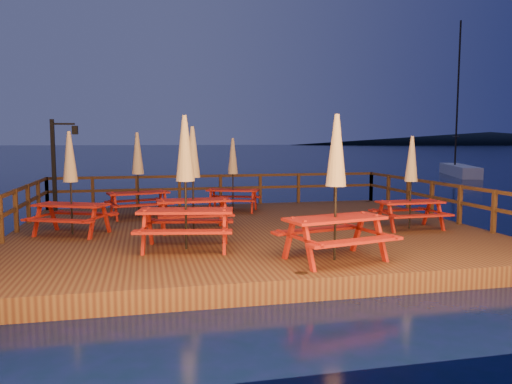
% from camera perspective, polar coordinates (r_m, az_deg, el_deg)
% --- Properties ---
extents(ground, '(500.00, 500.00, 0.00)m').
position_cam_1_polar(ground, '(13.36, -0.92, -5.82)').
color(ground, black).
rests_on(ground, ground).
extents(deck, '(12.00, 10.00, 0.40)m').
position_cam_1_polar(deck, '(13.32, -0.92, -4.98)').
color(deck, '#442315').
rests_on(deck, ground).
extents(deck_piles, '(11.44, 9.44, 1.40)m').
position_cam_1_polar(deck_piles, '(13.43, -0.91, -7.08)').
color(deck_piles, '#332210').
rests_on(deck_piles, ground).
extents(railing, '(11.80, 9.75, 1.10)m').
position_cam_1_polar(railing, '(14.91, -2.31, -0.06)').
color(railing, '#332210').
rests_on(railing, deck).
extents(lamp_post, '(0.85, 0.18, 3.00)m').
position_cam_1_polar(lamp_post, '(17.58, -21.64, 3.81)').
color(lamp_post, black).
rests_on(lamp_post, deck).
extents(headland_right, '(230.40, 86.40, 7.00)m').
position_cam_1_polar(headland_right, '(306.87, 25.19, 5.58)').
color(headland_right, black).
rests_on(headland_right, ground).
extents(sailboat, '(4.28, 7.94, 11.91)m').
position_cam_1_polar(sailboat, '(41.22, 22.19, 2.30)').
color(sailboat, silver).
rests_on(sailboat, ground).
extents(picnic_table_0, '(2.05, 1.88, 2.39)m').
position_cam_1_polar(picnic_table_0, '(16.29, -2.66, 2.13)').
color(picnic_table_0, maroon).
rests_on(picnic_table_0, deck).
extents(picnic_table_1, '(2.29, 2.03, 2.82)m').
position_cam_1_polar(picnic_table_1, '(9.68, 9.11, 0.76)').
color(picnic_table_1, maroon).
rests_on(picnic_table_1, deck).
extents(picnic_table_2, '(1.73, 1.44, 2.43)m').
position_cam_1_polar(picnic_table_2, '(13.65, 17.29, 1.21)').
color(picnic_table_2, maroon).
rests_on(picnic_table_2, deck).
extents(picnic_table_3, '(2.08, 1.84, 2.55)m').
position_cam_1_polar(picnic_table_3, '(15.38, -13.34, 2.06)').
color(picnic_table_3, maroon).
rests_on(picnic_table_3, deck).
extents(picnic_table_4, '(1.91, 1.58, 2.68)m').
position_cam_1_polar(picnic_table_4, '(12.88, -7.22, 1.73)').
color(picnic_table_4, maroon).
rests_on(picnic_table_4, deck).
extents(picnic_table_5, '(2.26, 1.98, 2.85)m').
position_cam_1_polar(picnic_table_5, '(10.66, -8.07, 1.32)').
color(picnic_table_5, maroon).
rests_on(picnic_table_5, deck).
extents(picnic_table_6, '(2.23, 2.07, 2.54)m').
position_cam_1_polar(picnic_table_6, '(13.03, -20.43, 1.15)').
color(picnic_table_6, maroon).
rests_on(picnic_table_6, deck).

